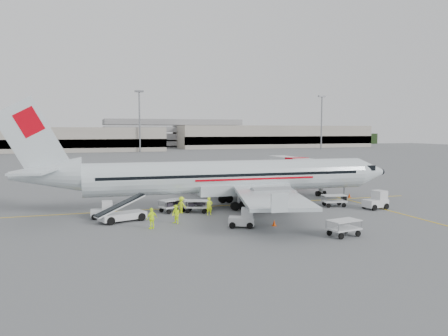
{
  "coord_description": "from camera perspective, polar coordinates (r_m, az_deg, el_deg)",
  "views": [
    {
      "loc": [
        -14.57,
        -43.32,
        7.93
      ],
      "look_at": [
        0.0,
        2.0,
        3.8
      ],
      "focal_mm": 35.0,
      "sensor_mm": 36.0,
      "label": 1
    }
  ],
  "objects": [
    {
      "name": "crew_c",
      "position": [
        42.1,
        -5.57,
        -4.82
      ],
      "size": [
        1.1,
        1.17,
        1.59
      ],
      "primitive_type": "imported",
      "rotation": [
        0.0,
        0.0,
        2.24
      ],
      "color": "#C8EA16",
      "rests_on": "ground"
    },
    {
      "name": "cart_empty_a",
      "position": [
        34.17,
        15.38,
        -7.56
      ],
      "size": [
        2.63,
        1.84,
        1.25
      ],
      "primitive_type": null,
      "rotation": [
        0.0,
        0.0,
        0.19
      ],
      "color": "silver",
      "rests_on": "ground"
    },
    {
      "name": "cone_port",
      "position": [
        57.8,
        -1.37,
        -2.64
      ],
      "size": [
        0.35,
        0.35,
        0.58
      ],
      "primitive_type": "cone",
      "color": "#E74403",
      "rests_on": "ground"
    },
    {
      "name": "cart_empty_b",
      "position": [
        46.93,
        14.18,
        -4.16
      ],
      "size": [
        2.57,
        1.78,
        1.24
      ],
      "primitive_type": null,
      "rotation": [
        0.0,
        0.0,
        -0.17
      ],
      "color": "silver",
      "rests_on": "ground"
    },
    {
      "name": "crew_a",
      "position": [
        40.97,
        -1.92,
        -5.0
      ],
      "size": [
        0.68,
        0.5,
        1.69
      ],
      "primitive_type": "imported",
      "rotation": [
        0.0,
        0.0,
        0.17
      ],
      "color": "#C8EA16",
      "rests_on": "ground"
    },
    {
      "name": "stripe_cross",
      "position": [
        46.11,
        20.91,
        -5.27
      ],
      "size": [
        0.2,
        20.0,
        0.01
      ],
      "primitive_type": "cube",
      "color": "yellow",
      "rests_on": "ground"
    },
    {
      "name": "tug_mid",
      "position": [
        35.95,
        2.29,
        -6.49
      ],
      "size": [
        2.36,
        1.9,
        1.6
      ],
      "primitive_type": null,
      "rotation": [
        0.0,
        0.0,
        -0.4
      ],
      "color": "silver",
      "rests_on": "ground"
    },
    {
      "name": "jet_bridge",
      "position": [
        58.99,
        9.46,
        -0.73
      ],
      "size": [
        3.7,
        16.52,
        4.31
      ],
      "primitive_type": null,
      "rotation": [
        0.0,
        0.0,
        0.04
      ],
      "color": "silver",
      "rests_on": "ground"
    },
    {
      "name": "aircraft",
      "position": [
        45.03,
        1.04,
        1.72
      ],
      "size": [
        40.1,
        31.95,
        10.77
      ],
      "primitive_type": null,
      "rotation": [
        0.0,
        0.0,
        -0.03
      ],
      "color": "silver",
      "rests_on": "ground"
    },
    {
      "name": "belt_loader",
      "position": [
        39.04,
        -13.13,
        -4.76
      ],
      "size": [
        5.62,
        3.67,
        2.85
      ],
      "primitive_type": null,
      "rotation": [
        0.0,
        0.0,
        0.35
      ],
      "color": "silver",
      "rests_on": "ground"
    },
    {
      "name": "cone_stbd",
      "position": [
        36.75,
        6.57,
        -7.1
      ],
      "size": [
        0.33,
        0.33,
        0.54
      ],
      "primitive_type": "cone",
      "color": "#E74403",
      "rests_on": "ground"
    },
    {
      "name": "terminal_west",
      "position": [
        175.21,
        -26.21,
        3.33
      ],
      "size": [
        110.0,
        22.0,
        9.0
      ],
      "primitive_type": null,
      "color": "gray",
      "rests_on": "ground"
    },
    {
      "name": "mast_east",
      "position": [
        187.02,
        12.62,
        5.78
      ],
      "size": [
        3.2,
        1.2,
        22.0
      ],
      "primitive_type": null,
      "color": "slate",
      "rests_on": "ground"
    },
    {
      "name": "cart_loaded_b",
      "position": [
        42.41,
        -3.57,
        -5.01
      ],
      "size": [
        2.65,
        2.16,
        1.2
      ],
      "primitive_type": null,
      "rotation": [
        0.0,
        0.0,
        -0.41
      ],
      "color": "silver",
      "rests_on": "ground"
    },
    {
      "name": "crew_b",
      "position": [
        37.43,
        -6.3,
        -6.05
      ],
      "size": [
        0.91,
        0.98,
        1.6
      ],
      "primitive_type": "imported",
      "rotation": [
        0.0,
        0.0,
        -1.06
      ],
      "color": "#C8EA16",
      "rests_on": "ground"
    },
    {
      "name": "parking_garage",
      "position": [
        207.13,
        -6.83,
        4.66
      ],
      "size": [
        62.0,
        24.0,
        14.0
      ],
      "primitive_type": null,
      "color": "slate",
      "rests_on": "ground"
    },
    {
      "name": "mast_center",
      "position": [
        162.53,
        -10.96,
        5.95
      ],
      "size": [
        3.2,
        1.2,
        22.0
      ],
      "primitive_type": null,
      "color": "slate",
      "rests_on": "ground"
    },
    {
      "name": "crew_d",
      "position": [
        35.79,
        -9.4,
        -6.5
      ],
      "size": [
        1.09,
        0.82,
        1.72
      ],
      "primitive_type": "imported",
      "rotation": [
        0.0,
        0.0,
        3.6
      ],
      "color": "#C8EA16",
      "rests_on": "ground"
    },
    {
      "name": "ground",
      "position": [
        46.38,
        0.76,
        -4.89
      ],
      "size": [
        360.0,
        360.0,
        0.0
      ],
      "primitive_type": "plane",
      "color": "#56595B"
    },
    {
      "name": "cone_nose",
      "position": [
        53.52,
        16.05,
        -3.45
      ],
      "size": [
        0.35,
        0.35,
        0.58
      ],
      "primitive_type": "cone",
      "color": "#E74403",
      "rests_on": "ground"
    },
    {
      "name": "treeline",
      "position": [
        218.86,
        -14.03,
        3.52
      ],
      "size": [
        300.0,
        3.0,
        6.0
      ],
      "primitive_type": null,
      "color": "black",
      "rests_on": "ground"
    },
    {
      "name": "cart_loaded_a",
      "position": [
        42.72,
        -6.77,
        -4.92
      ],
      "size": [
        2.77,
        2.25,
        1.25
      ],
      "primitive_type": null,
      "rotation": [
        0.0,
        0.0,
        0.41
      ],
      "color": "silver",
      "rests_on": "ground"
    },
    {
      "name": "stripe_lead",
      "position": [
        46.38,
        0.76,
        -4.88
      ],
      "size": [
        44.0,
        0.2,
        0.01
      ],
      "primitive_type": "cube",
      "color": "yellow",
      "rests_on": "ground"
    },
    {
      "name": "terminal_east",
      "position": [
        206.46,
        6.38,
        4.11
      ],
      "size": [
        90.0,
        26.0,
        10.0
      ],
      "primitive_type": null,
      "color": "gray",
      "rests_on": "ground"
    },
    {
      "name": "tug_fore",
      "position": [
        46.65,
        19.16,
        -3.95
      ],
      "size": [
        2.58,
        1.74,
        1.85
      ],
      "primitive_type": null,
      "rotation": [
        0.0,
        0.0,
        0.17
      ],
      "color": "silver",
      "rests_on": "ground"
    },
    {
      "name": "tug_aft",
      "position": [
        41.0,
        -15.64,
        -5.28
      ],
      "size": [
        2.04,
        1.21,
        1.55
      ],
      "primitive_type": null,
      "rotation": [
        0.0,
        0.0,
        -0.03
      ],
      "color": "silver",
      "rests_on": "ground"
    }
  ]
}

